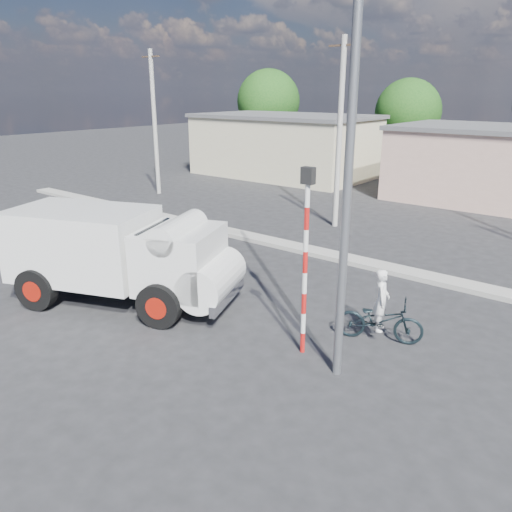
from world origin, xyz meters
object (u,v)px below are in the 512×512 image
Objects in this scene: traffic_pole at (306,247)px; streetlight at (343,142)px; bicycle at (380,320)px; truck at (122,254)px; cyclist at (380,311)px.

streetlight reaches higher than traffic_pole.
bicycle is 2.87m from traffic_pole.
truck is 5.77m from traffic_pole.
streetlight is (-0.21, -1.96, 4.18)m from cyclist.
streetlight is (-0.21, -1.96, 4.41)m from bicycle.
bicycle is at bearing 55.23° from traffic_pole.
streetlight reaches higher than bicycle.
bicycle is 4.83m from streetlight.
traffic_pole is (-1.15, -1.66, 1.82)m from cyclist.
bicycle is 0.23× the size of streetlight.
traffic_pole is (5.61, 0.78, 1.10)m from truck.
traffic_pole is at bearing 162.27° from streetlight.
cyclist is at bearing -0.00° from bicycle.
cyclist is at bearing 55.23° from traffic_pole.
cyclist is (0.00, 0.00, 0.23)m from bicycle.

